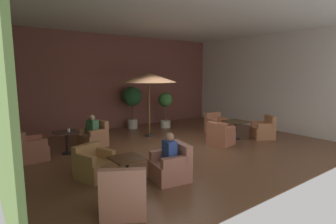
{
  "coord_description": "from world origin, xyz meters",
  "views": [
    {
      "loc": [
        -5.41,
        -6.94,
        2.49
      ],
      "look_at": [
        0.0,
        0.41,
        1.14
      ],
      "focal_mm": 28.4,
      "sensor_mm": 36.0,
      "label": 1
    }
  ],
  "objects_px": {
    "armchair_front_right_east": "(221,136)",
    "armchair_mid_center_north": "(171,166)",
    "cafe_table_front_left": "(66,137)",
    "armchair_mid_center_south": "(124,196)",
    "armchair_front_left_north": "(31,149)",
    "potted_tree_left_corner": "(165,105)",
    "armchair_mid_center_east": "(94,165)",
    "cafe_table_mid_center": "(127,165)",
    "armchair_front_right_south": "(264,130)",
    "patron_blue_shirt": "(169,149)",
    "armchair_front_left_east": "(94,137)",
    "patron_by_window": "(92,126)",
    "armchair_front_right_north": "(216,126)",
    "potted_tree_mid_left": "(132,99)",
    "patio_umbrella_tall_red": "(149,78)",
    "iced_drink_cup": "(69,130)",
    "cafe_table_front_right": "(236,125)"
  },
  "relations": [
    {
      "from": "armchair_front_left_east",
      "to": "patio_umbrella_tall_red",
      "type": "height_order",
      "value": "patio_umbrella_tall_red"
    },
    {
      "from": "cafe_table_front_left",
      "to": "armchair_mid_center_south",
      "type": "bearing_deg",
      "value": -92.94
    },
    {
      "from": "armchair_front_right_north",
      "to": "armchair_front_right_east",
      "type": "height_order",
      "value": "armchair_front_right_north"
    },
    {
      "from": "armchair_front_right_south",
      "to": "potted_tree_left_corner",
      "type": "xyz_separation_m",
      "value": [
        -1.82,
        3.9,
        0.73
      ]
    },
    {
      "from": "potted_tree_mid_left",
      "to": "patron_blue_shirt",
      "type": "xyz_separation_m",
      "value": [
        -2.16,
        -5.69,
        -0.57
      ]
    },
    {
      "from": "armchair_mid_center_east",
      "to": "potted_tree_left_corner",
      "type": "distance_m",
      "value": 6.2
    },
    {
      "from": "cafe_table_front_left",
      "to": "potted_tree_left_corner",
      "type": "xyz_separation_m",
      "value": [
        4.8,
        1.44,
        0.5
      ]
    },
    {
      "from": "armchair_front_right_north",
      "to": "patron_blue_shirt",
      "type": "bearing_deg",
      "value": -148.43
    },
    {
      "from": "cafe_table_mid_center",
      "to": "armchair_mid_center_north",
      "type": "relative_size",
      "value": 0.76
    },
    {
      "from": "armchair_front_right_north",
      "to": "cafe_table_mid_center",
      "type": "bearing_deg",
      "value": -154.81
    },
    {
      "from": "armchair_front_right_south",
      "to": "patron_blue_shirt",
      "type": "distance_m",
      "value": 5.42
    },
    {
      "from": "cafe_table_front_right",
      "to": "patron_blue_shirt",
      "type": "height_order",
      "value": "patron_blue_shirt"
    },
    {
      "from": "armchair_front_left_north",
      "to": "patron_by_window",
      "type": "bearing_deg",
      "value": 8.32
    },
    {
      "from": "cafe_table_front_right",
      "to": "iced_drink_cup",
      "type": "relative_size",
      "value": 7.29
    },
    {
      "from": "cafe_table_front_left",
      "to": "patron_by_window",
      "type": "bearing_deg",
      "value": 15.75
    },
    {
      "from": "patron_by_window",
      "to": "cafe_table_front_right",
      "type": "bearing_deg",
      "value": -24.25
    },
    {
      "from": "armchair_front_left_north",
      "to": "armchair_front_right_north",
      "type": "xyz_separation_m",
      "value": [
        6.82,
        -0.76,
        -0.01
      ]
    },
    {
      "from": "armchair_front_right_north",
      "to": "armchair_front_right_south",
      "type": "bearing_deg",
      "value": -64.15
    },
    {
      "from": "cafe_table_mid_center",
      "to": "iced_drink_cup",
      "type": "xyz_separation_m",
      "value": [
        -0.27,
        3.29,
        0.21
      ]
    },
    {
      "from": "armchair_mid_center_south",
      "to": "iced_drink_cup",
      "type": "bearing_deg",
      "value": 86.25
    },
    {
      "from": "cafe_table_front_left",
      "to": "armchair_front_left_east",
      "type": "xyz_separation_m",
      "value": [
        0.97,
        0.27,
        -0.22
      ]
    },
    {
      "from": "armchair_mid_center_north",
      "to": "potted_tree_left_corner",
      "type": "height_order",
      "value": "potted_tree_left_corner"
    },
    {
      "from": "cafe_table_front_left",
      "to": "armchair_mid_center_south",
      "type": "distance_m",
      "value": 4.29
    },
    {
      "from": "potted_tree_mid_left",
      "to": "cafe_table_mid_center",
      "type": "bearing_deg",
      "value": -119.8
    },
    {
      "from": "patron_blue_shirt",
      "to": "armchair_mid_center_south",
      "type": "bearing_deg",
      "value": -154.43
    },
    {
      "from": "armchair_front_right_north",
      "to": "armchair_mid_center_south",
      "type": "relative_size",
      "value": 0.82
    },
    {
      "from": "cafe_table_front_left",
      "to": "armchair_front_right_east",
      "type": "bearing_deg",
      "value": -24.78
    },
    {
      "from": "armchair_mid_center_east",
      "to": "armchair_mid_center_south",
      "type": "height_order",
      "value": "armchair_mid_center_south"
    },
    {
      "from": "cafe_table_front_right",
      "to": "armchair_front_right_south",
      "type": "distance_m",
      "value": 1.13
    },
    {
      "from": "cafe_table_front_left",
      "to": "armchair_front_left_north",
      "type": "height_order",
      "value": "armchair_front_left_north"
    },
    {
      "from": "armchair_front_left_east",
      "to": "armchair_front_right_east",
      "type": "bearing_deg",
      "value": -33.43
    },
    {
      "from": "armchair_front_right_south",
      "to": "armchair_front_left_north",
      "type": "bearing_deg",
      "value": 162.32
    },
    {
      "from": "armchair_front_right_south",
      "to": "armchair_mid_center_south",
      "type": "height_order",
      "value": "armchair_mid_center_south"
    },
    {
      "from": "patio_umbrella_tall_red",
      "to": "potted_tree_left_corner",
      "type": "relative_size",
      "value": 1.57
    },
    {
      "from": "patron_by_window",
      "to": "cafe_table_mid_center",
      "type": "bearing_deg",
      "value": -99.42
    },
    {
      "from": "armchair_mid_center_north",
      "to": "cafe_table_front_right",
      "type": "bearing_deg",
      "value": 21.12
    },
    {
      "from": "potted_tree_left_corner",
      "to": "patron_by_window",
      "type": "bearing_deg",
      "value": -163.07
    },
    {
      "from": "patron_by_window",
      "to": "armchair_front_right_north",
      "type": "bearing_deg",
      "value": -12.04
    },
    {
      "from": "cafe_table_front_left",
      "to": "patio_umbrella_tall_red",
      "type": "xyz_separation_m",
      "value": [
        3.29,
        0.42,
        1.76
      ]
    },
    {
      "from": "armchair_front_right_south",
      "to": "armchair_mid_center_east",
      "type": "bearing_deg",
      "value": 179.23
    },
    {
      "from": "cafe_table_mid_center",
      "to": "armchair_mid_center_south",
      "type": "relative_size",
      "value": 0.67
    },
    {
      "from": "armchair_front_left_north",
      "to": "armchair_front_right_north",
      "type": "distance_m",
      "value": 6.87
    },
    {
      "from": "armchair_front_right_east",
      "to": "armchair_mid_center_north",
      "type": "xyz_separation_m",
      "value": [
        -3.23,
        -1.42,
        0.0
      ]
    },
    {
      "from": "armchair_front_left_north",
      "to": "potted_tree_left_corner",
      "type": "relative_size",
      "value": 0.57
    },
    {
      "from": "patron_by_window",
      "to": "patio_umbrella_tall_red",
      "type": "bearing_deg",
      "value": 3.84
    },
    {
      "from": "patron_by_window",
      "to": "armchair_front_right_south",
      "type": "bearing_deg",
      "value": -25.5
    },
    {
      "from": "cafe_table_front_left",
      "to": "armchair_front_right_south",
      "type": "xyz_separation_m",
      "value": [
        6.63,
        -2.46,
        -0.22
      ]
    },
    {
      "from": "armchair_front_left_east",
      "to": "armchair_mid_center_north",
      "type": "distance_m",
      "value": 3.84
    },
    {
      "from": "patio_umbrella_tall_red",
      "to": "cafe_table_mid_center",
      "type": "bearing_deg",
      "value": -128.13
    },
    {
      "from": "cafe_table_mid_center",
      "to": "armchair_mid_center_east",
      "type": "height_order",
      "value": "armchair_mid_center_east"
    }
  ]
}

